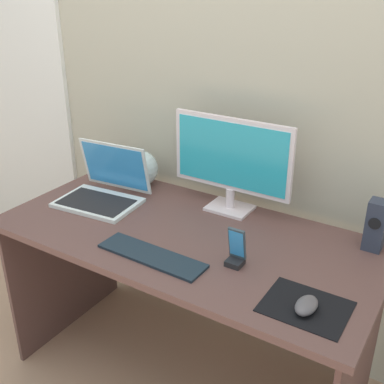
{
  "coord_description": "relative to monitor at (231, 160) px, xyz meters",
  "views": [
    {
      "loc": [
        0.87,
        -1.33,
        1.63
      ],
      "look_at": [
        0.04,
        -0.02,
        0.91
      ],
      "focal_mm": 44.79,
      "sensor_mm": 36.0,
      "label": 1
    }
  ],
  "objects": [
    {
      "name": "door_left",
      "position": [
        -1.45,
        0.14,
        0.07
      ],
      "size": [
        0.82,
        0.02,
        2.02
      ],
      "primitive_type": "cube",
      "color": "white",
      "rests_on": "ground_plane"
    },
    {
      "name": "phone_in_dock",
      "position": [
        0.21,
        -0.36,
        -0.17
      ],
      "size": [
        0.06,
        0.05,
        0.14
      ],
      "color": "black",
      "rests_on": "desk"
    },
    {
      "name": "monitor",
      "position": [
        0.0,
        0.0,
        0.0
      ],
      "size": [
        0.52,
        0.14,
        0.39
      ],
      "color": "silver",
      "rests_on": "desk"
    },
    {
      "name": "laptop",
      "position": [
        -0.5,
        -0.21,
        -0.17
      ],
      "size": [
        0.36,
        0.31,
        0.24
      ],
      "color": "silver",
      "rests_on": "desk"
    },
    {
      "name": "wall_back",
      "position": [
        -0.05,
        0.17,
        0.31
      ],
      "size": [
        6.0,
        0.04,
        2.5
      ],
      "primitive_type": "cube",
      "color": "#B1AC97",
      "rests_on": "ground_plane"
    },
    {
      "name": "speaker_right",
      "position": [
        0.58,
        -0.0,
        -0.12
      ],
      "size": [
        0.07,
        0.07,
        0.19
      ],
      "color": "#2A3040",
      "rests_on": "desk"
    },
    {
      "name": "fishbowl",
      "position": [
        -0.47,
        0.01,
        -0.14
      ],
      "size": [
        0.17,
        0.17,
        0.17
      ],
      "primitive_type": "sphere",
      "color": "silver",
      "rests_on": "desk"
    },
    {
      "name": "ground_plane",
      "position": [
        -0.05,
        -0.26,
        -0.94
      ],
      "size": [
        8.0,
        8.0,
        0.0
      ],
      "primitive_type": "plane",
      "color": "tan"
    },
    {
      "name": "mouse",
      "position": [
        0.5,
        -0.47,
        -0.2
      ],
      "size": [
        0.06,
        0.1,
        0.04
      ],
      "primitive_type": "ellipsoid",
      "rotation": [
        0.0,
        0.0,
        -0.04
      ],
      "color": "#504B50",
      "rests_on": "mousepad"
    },
    {
      "name": "mousepad",
      "position": [
        0.49,
        -0.45,
        -0.22
      ],
      "size": [
        0.25,
        0.2,
        0.0
      ],
      "primitive_type": "cube",
      "color": "black",
      "rests_on": "desk"
    },
    {
      "name": "desk",
      "position": [
        -0.05,
        -0.26,
        -0.37
      ],
      "size": [
        1.46,
        0.7,
        0.72
      ],
      "color": "brown",
      "rests_on": "ground_plane"
    },
    {
      "name": "keyboard_external",
      "position": [
        -0.06,
        -0.47,
        -0.21
      ],
      "size": [
        0.41,
        0.12,
        0.01
      ],
      "primitive_type": "cube",
      "rotation": [
        0.0,
        0.0,
        -0.02
      ],
      "color": "#192530",
      "rests_on": "desk"
    }
  ]
}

